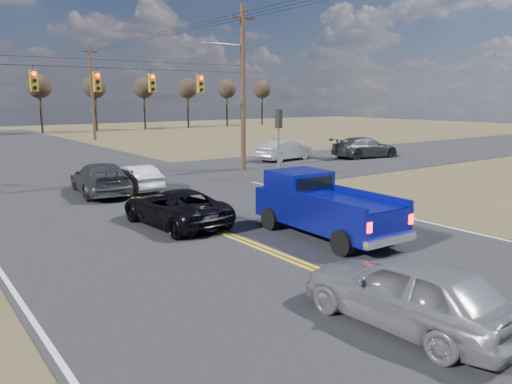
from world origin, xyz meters
TOP-DOWN VIEW (x-y plane):
  - ground at (0.00, 0.00)m, footprint 160.00×160.00m
  - road_main at (0.00, 10.00)m, footprint 14.00×120.00m
  - road_cross at (0.00, 18.00)m, footprint 120.00×12.00m
  - signal_gantry at (0.50, 17.79)m, footprint 19.60×4.83m
  - utility_poles at (0.00, 17.00)m, footprint 19.60×58.32m
  - treeline at (0.00, 26.96)m, footprint 87.00×117.80m
  - pickup_truck at (2.47, 4.04)m, footprint 2.32×5.51m
  - silver_suv at (-0.80, -1.85)m, footprint 2.07×4.55m
  - black_suv at (-0.80, 8.18)m, footprint 2.54×4.90m
  - white_car_queue at (0.80, 15.50)m, footprint 1.36×3.83m
  - dgrey_car_queue at (-0.95, 15.50)m, footprint 2.75×5.41m
  - cross_car_east_near at (14.31, 20.33)m, footprint 2.26×4.80m
  - cross_car_east_far at (20.26, 18.03)m, footprint 3.00×5.67m

SIDE VIEW (x-z plane):
  - ground at x=0.00m, z-range 0.00..0.00m
  - road_main at x=0.00m, z-range -0.01..0.01m
  - road_cross at x=0.00m, z-range -0.01..0.01m
  - white_car_queue at x=0.80m, z-range 0.00..1.26m
  - black_suv at x=-0.80m, z-range 0.00..1.32m
  - dgrey_car_queue at x=-0.95m, z-range 0.00..1.50m
  - silver_suv at x=-0.80m, z-range 0.00..1.51m
  - cross_car_east_near at x=14.31m, z-range 0.00..1.52m
  - cross_car_east_far at x=20.26m, z-range 0.00..1.56m
  - pickup_truck at x=2.47m, z-range -0.03..2.01m
  - signal_gantry at x=0.50m, z-range 0.06..10.06m
  - utility_poles at x=0.00m, z-range 0.23..10.23m
  - treeline at x=0.00m, z-range 2.00..9.40m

